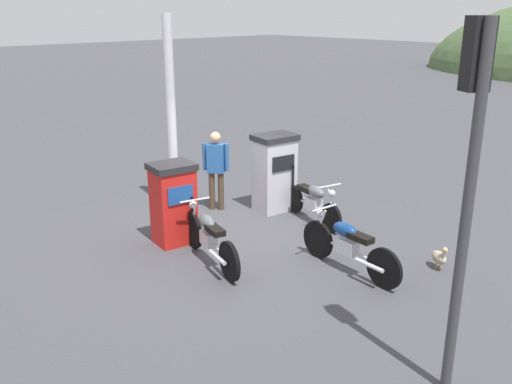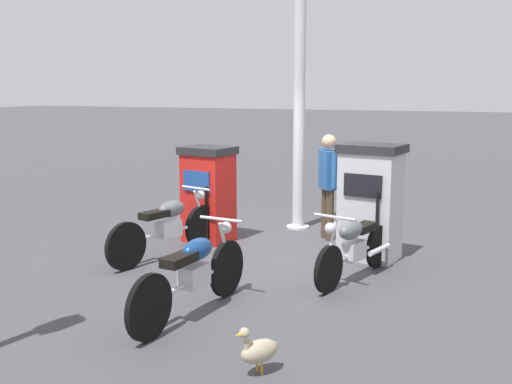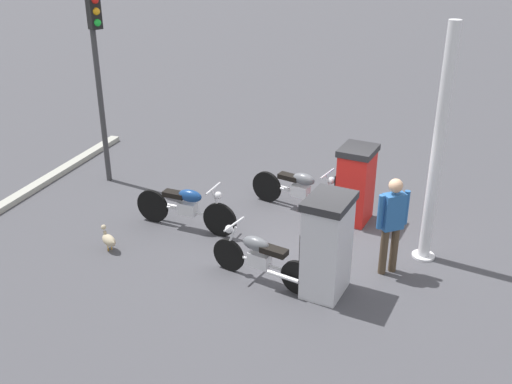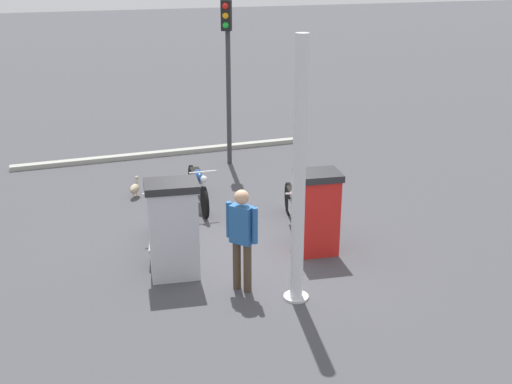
{
  "view_description": "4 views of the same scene",
  "coord_description": "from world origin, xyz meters",
  "px_view_note": "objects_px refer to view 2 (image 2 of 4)",
  "views": [
    {
      "loc": [
        7.73,
        -6.84,
        4.19
      ],
      "look_at": [
        0.82,
        -0.37,
        1.07
      ],
      "focal_mm": 39.36,
      "sensor_mm": 36.0,
      "label": 1
    },
    {
      "loc": [
        8.08,
        3.21,
        2.44
      ],
      "look_at": [
        1.13,
        0.19,
        1.15
      ],
      "focal_mm": 42.59,
      "sensor_mm": 36.0,
      "label": 2
    },
    {
      "loc": [
        -1.9,
        9.29,
        5.47
      ],
      "look_at": [
        1.36,
        -0.5,
        0.7
      ],
      "focal_mm": 41.77,
      "sensor_mm": 36.0,
      "label": 3
    },
    {
      "loc": [
        -9.89,
        3.38,
        5.03
      ],
      "look_at": [
        0.41,
        -0.45,
        0.99
      ],
      "focal_mm": 44.52,
      "sensor_mm": 36.0,
      "label": 4
    }
  ],
  "objects_px": {
    "motorcycle_extra": "(193,273)",
    "wandering_duck": "(259,350)",
    "attendant_person": "(328,179)",
    "motorcycle_near_pump": "(168,226)",
    "motorcycle_far_pump": "(354,246)",
    "fuel_pump_near": "(208,194)",
    "canopy_support_pole": "(299,116)",
    "fuel_pump_far": "(370,201)"
  },
  "relations": [
    {
      "from": "canopy_support_pole",
      "to": "attendant_person",
      "type": "bearing_deg",
      "value": 51.89
    },
    {
      "from": "fuel_pump_far",
      "to": "wandering_duck",
      "type": "bearing_deg",
      "value": -0.6
    },
    {
      "from": "wandering_duck",
      "to": "canopy_support_pole",
      "type": "distance_m",
      "value": 5.89
    },
    {
      "from": "attendant_person",
      "to": "canopy_support_pole",
      "type": "xyz_separation_m",
      "value": [
        -0.55,
        -0.71,
        0.98
      ]
    },
    {
      "from": "fuel_pump_far",
      "to": "motorcycle_near_pump",
      "type": "xyz_separation_m",
      "value": [
        1.13,
        -2.7,
        -0.38
      ]
    },
    {
      "from": "motorcycle_near_pump",
      "to": "attendant_person",
      "type": "xyz_separation_m",
      "value": [
        -2.01,
        1.8,
        0.52
      ]
    },
    {
      "from": "fuel_pump_near",
      "to": "fuel_pump_far",
      "type": "xyz_separation_m",
      "value": [
        -0.0,
        2.62,
        0.07
      ]
    },
    {
      "from": "fuel_pump_near",
      "to": "motorcycle_far_pump",
      "type": "bearing_deg",
      "value": 68.15
    },
    {
      "from": "motorcycle_near_pump",
      "to": "attendant_person",
      "type": "height_order",
      "value": "attendant_person"
    },
    {
      "from": "fuel_pump_near",
      "to": "attendant_person",
      "type": "bearing_deg",
      "value": 117.04
    },
    {
      "from": "motorcycle_near_pump",
      "to": "motorcycle_far_pump",
      "type": "distance_m",
      "value": 2.74
    },
    {
      "from": "motorcycle_near_pump",
      "to": "wandering_duck",
      "type": "bearing_deg",
      "value": 43.11
    },
    {
      "from": "motorcycle_extra",
      "to": "wandering_duck",
      "type": "relative_size",
      "value": 4.69
    },
    {
      "from": "motorcycle_extra",
      "to": "attendant_person",
      "type": "distance_m",
      "value": 3.9
    },
    {
      "from": "attendant_person",
      "to": "canopy_support_pole",
      "type": "distance_m",
      "value": 1.33
    },
    {
      "from": "motorcycle_far_pump",
      "to": "fuel_pump_near",
      "type": "bearing_deg",
      "value": -111.85
    },
    {
      "from": "motorcycle_extra",
      "to": "attendant_person",
      "type": "height_order",
      "value": "attendant_person"
    },
    {
      "from": "fuel_pump_near",
      "to": "canopy_support_pole",
      "type": "bearing_deg",
      "value": 144.55
    },
    {
      "from": "fuel_pump_near",
      "to": "motorcycle_near_pump",
      "type": "xyz_separation_m",
      "value": [
        1.13,
        -0.07,
        -0.31
      ]
    },
    {
      "from": "fuel_pump_far",
      "to": "wandering_duck",
      "type": "distance_m",
      "value": 4.02
    },
    {
      "from": "fuel_pump_near",
      "to": "canopy_support_pole",
      "type": "height_order",
      "value": "canopy_support_pole"
    },
    {
      "from": "fuel_pump_near",
      "to": "attendant_person",
      "type": "distance_m",
      "value": 1.95
    },
    {
      "from": "motorcycle_extra",
      "to": "wandering_duck",
      "type": "xyz_separation_m",
      "value": [
        1.0,
        1.2,
        -0.26
      ]
    },
    {
      "from": "fuel_pump_near",
      "to": "motorcycle_near_pump",
      "type": "relative_size",
      "value": 0.72
    },
    {
      "from": "canopy_support_pole",
      "to": "motorcycle_far_pump",
      "type": "bearing_deg",
      "value": 33.36
    },
    {
      "from": "fuel_pump_far",
      "to": "attendant_person",
      "type": "relative_size",
      "value": 0.97
    },
    {
      "from": "attendant_person",
      "to": "wandering_duck",
      "type": "distance_m",
      "value": 4.98
    },
    {
      "from": "motorcycle_near_pump",
      "to": "canopy_support_pole",
      "type": "height_order",
      "value": "canopy_support_pole"
    },
    {
      "from": "fuel_pump_far",
      "to": "motorcycle_far_pump",
      "type": "xyz_separation_m",
      "value": [
        1.07,
        0.05,
        -0.39
      ]
    },
    {
      "from": "wandering_duck",
      "to": "canopy_support_pole",
      "type": "xyz_separation_m",
      "value": [
        -5.4,
        -1.56,
        1.75
      ]
    },
    {
      "from": "motorcycle_near_pump",
      "to": "motorcycle_far_pump",
      "type": "xyz_separation_m",
      "value": [
        -0.06,
        2.74,
        -0.01
      ]
    },
    {
      "from": "wandering_duck",
      "to": "canopy_support_pole",
      "type": "bearing_deg",
      "value": -163.89
    },
    {
      "from": "canopy_support_pole",
      "to": "fuel_pump_far",
      "type": "bearing_deg",
      "value": 48.15
    },
    {
      "from": "motorcycle_far_pump",
      "to": "motorcycle_near_pump",
      "type": "bearing_deg",
      "value": -88.77
    },
    {
      "from": "motorcycle_near_pump",
      "to": "motorcycle_extra",
      "type": "height_order",
      "value": "motorcycle_extra"
    },
    {
      "from": "motorcycle_far_pump",
      "to": "canopy_support_pole",
      "type": "relative_size",
      "value": 0.46
    },
    {
      "from": "fuel_pump_far",
      "to": "canopy_support_pole",
      "type": "height_order",
      "value": "canopy_support_pole"
    },
    {
      "from": "motorcycle_far_pump",
      "to": "wandering_duck",
      "type": "bearing_deg",
      "value": -1.77
    },
    {
      "from": "fuel_pump_near",
      "to": "fuel_pump_far",
      "type": "bearing_deg",
      "value": 90.01
    },
    {
      "from": "motorcycle_extra",
      "to": "motorcycle_near_pump",
      "type": "bearing_deg",
      "value": -141.64
    },
    {
      "from": "attendant_person",
      "to": "motorcycle_near_pump",
      "type": "bearing_deg",
      "value": -41.81
    },
    {
      "from": "fuel_pump_near",
      "to": "wandering_duck",
      "type": "relative_size",
      "value": 3.35
    }
  ]
}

